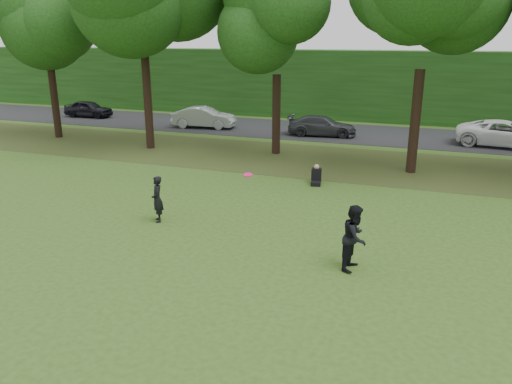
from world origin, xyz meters
TOP-DOWN VIEW (x-y plane):
  - ground at (0.00, 0.00)m, footprint 120.00×120.00m
  - leaf_litter at (0.00, 13.00)m, footprint 60.00×7.00m
  - street at (0.00, 21.00)m, footprint 70.00×7.00m
  - far_hedge at (0.00, 27.00)m, footprint 70.00×3.00m
  - player_left at (-3.65, 2.80)m, footprint 0.64×0.68m
  - player_right at (3.13, 1.44)m, footprint 0.80×0.96m
  - parked_cars at (2.03, 20.11)m, footprint 41.11×3.62m
  - frisbee at (-0.27, 2.45)m, footprint 0.38×0.38m
  - seated_person at (0.34, 9.01)m, footprint 0.54×0.79m

SIDE VIEW (x-z plane):
  - ground at x=0.00m, z-range 0.00..0.00m
  - leaf_litter at x=0.00m, z-range 0.00..0.01m
  - street at x=0.00m, z-range 0.00..0.02m
  - seated_person at x=0.34m, z-range -0.10..0.73m
  - parked_cars at x=2.03m, z-range -0.04..1.48m
  - player_left at x=-3.65m, z-range 0.00..1.57m
  - player_right at x=3.13m, z-range 0.00..1.79m
  - frisbee at x=-0.27m, z-range 1.99..2.08m
  - far_hedge at x=0.00m, z-range 0.00..5.00m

